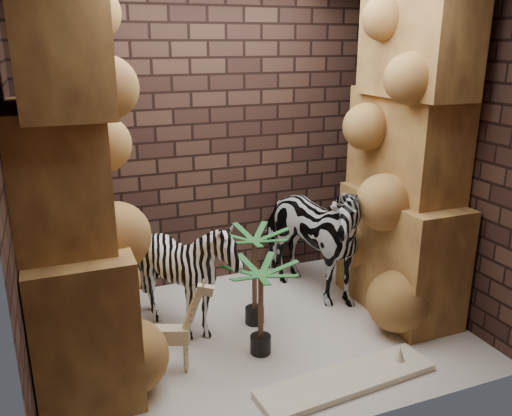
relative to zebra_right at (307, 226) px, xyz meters
name	(u,v)px	position (x,y,z in m)	size (l,w,h in m)	color
floor	(257,335)	(-0.72, -0.53, -0.72)	(3.50, 3.50, 0.00)	silver
wall_back	(210,139)	(-0.72, 0.72, 0.78)	(3.50, 3.50, 0.00)	black
wall_front	(339,211)	(-0.72, -1.78, 0.78)	(3.50, 3.50, 0.00)	black
wall_left	(12,187)	(-2.47, -0.53, 0.78)	(3.00, 3.00, 0.00)	black
wall_right	(439,149)	(1.03, -0.53, 0.78)	(3.00, 3.00, 0.00)	black
rock_pillar_left	(68,182)	(-2.12, -0.53, 0.78)	(0.68, 1.30, 3.00)	gold
rock_pillar_right	(408,152)	(0.70, -0.53, 0.78)	(0.58, 1.25, 3.00)	gold
zebra_right	(307,226)	(0.00, 0.00, 0.00)	(0.66, 1.22, 1.45)	white
zebra_left	(187,280)	(-1.26, -0.27, -0.23)	(0.88, 1.09, 0.99)	white
giraffe_toy	(171,325)	(-1.51, -0.76, -0.34)	(0.40, 0.13, 0.78)	beige
palm_front	(255,278)	(-0.67, -0.33, -0.28)	(0.36, 0.36, 0.89)	#0D4712
palm_back	(261,309)	(-0.80, -0.79, -0.33)	(0.36, 0.36, 0.79)	#0D4712
surfboard	(347,380)	(-0.35, -1.40, -0.70)	(1.41, 0.35, 0.05)	#FAF1CA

